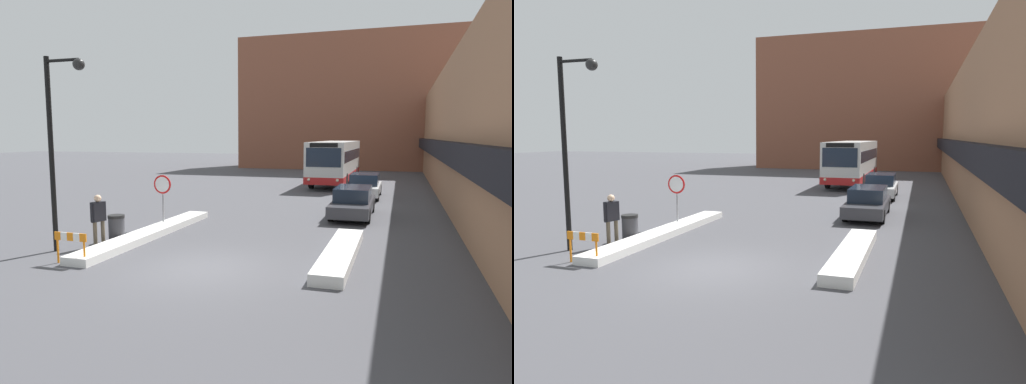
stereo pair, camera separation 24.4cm
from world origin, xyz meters
The scene contains 13 objects.
ground_plane centered at (0.00, 0.00, 0.00)m, with size 160.00×160.00×0.00m, color #47474C.
building_row_right centered at (9.97, 24.00, 3.88)m, with size 5.50×60.00×7.78m.
building_backdrop_far centered at (0.00, 43.09, 7.46)m, with size 26.00×8.00×14.93m.
snow_bank_left centered at (-3.60, 3.31, 0.13)m, with size 0.90×8.58×0.26m.
snow_bank_right centered at (3.60, 2.32, 0.16)m, with size 0.90×5.94×0.33m.
city_bus centered at (0.37, 24.55, 1.82)m, with size 2.69×12.01×3.32m.
parked_car_front centered at (3.20, 9.95, 0.70)m, with size 1.81×4.88×1.38m.
parked_car_back centered at (3.20, 17.01, 0.74)m, with size 1.89×4.71×1.45m.
stop_sign centered at (-3.92, 4.85, 1.57)m, with size 0.76×0.08×2.18m.
street_lamp centered at (-5.11, 0.43, 3.86)m, with size 1.46×0.36×6.21m.
pedestrian centered at (-4.42, 1.36, 1.07)m, with size 0.35×0.56×1.78m.
trash_bin centered at (-4.32, 2.22, 0.48)m, with size 0.59×0.59×0.95m.
construction_barricade centered at (-3.86, -0.72, 0.67)m, with size 1.10×0.06×0.94m.
Camera 1 is at (5.26, -11.51, 3.74)m, focal length 32.00 mm.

